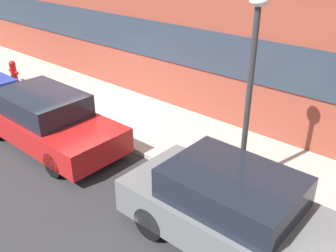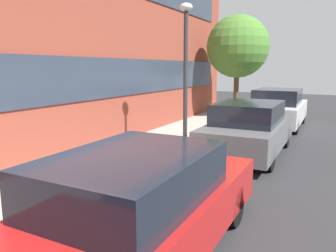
{
  "view_description": "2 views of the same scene",
  "coord_description": "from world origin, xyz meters",
  "px_view_note": "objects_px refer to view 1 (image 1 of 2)",
  "views": [
    {
      "loc": [
        8.0,
        -5.4,
        4.68
      ],
      "look_at": [
        3.16,
        0.2,
        0.96
      ],
      "focal_mm": 40.0,
      "sensor_mm": 36.0,
      "label": 1
    },
    {
      "loc": [
        -2.81,
        -3.02,
        2.3
      ],
      "look_at": [
        3.39,
        0.16,
        1.04
      ],
      "focal_mm": 35.0,
      "sensor_mm": 36.0,
      "label": 2
    }
  ],
  "objects_px": {
    "parked_car_grey": "(236,213)",
    "fire_hydrant": "(14,72)",
    "parked_car_red": "(47,120)",
    "lamp_post": "(251,74)"
  },
  "relations": [
    {
      "from": "parked_car_grey",
      "to": "fire_hydrant",
      "type": "distance_m",
      "value": 10.1
    },
    {
      "from": "parked_car_red",
      "to": "fire_hydrant",
      "type": "relative_size",
      "value": 5.28
    },
    {
      "from": "parked_car_red",
      "to": "lamp_post",
      "type": "distance_m",
      "value": 5.22
    },
    {
      "from": "parked_car_grey",
      "to": "fire_hydrant",
      "type": "height_order",
      "value": "parked_car_grey"
    },
    {
      "from": "lamp_post",
      "to": "parked_car_grey",
      "type": "bearing_deg",
      "value": -62.34
    },
    {
      "from": "fire_hydrant",
      "to": "parked_car_red",
      "type": "bearing_deg",
      "value": -19.2
    },
    {
      "from": "parked_car_red",
      "to": "lamp_post",
      "type": "relative_size",
      "value": 1.13
    },
    {
      "from": "fire_hydrant",
      "to": "parked_car_grey",
      "type": "bearing_deg",
      "value": -9.01
    },
    {
      "from": "lamp_post",
      "to": "parked_car_red",
      "type": "bearing_deg",
      "value": -162.18
    },
    {
      "from": "parked_car_red",
      "to": "lamp_post",
      "type": "height_order",
      "value": "lamp_post"
    }
  ]
}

